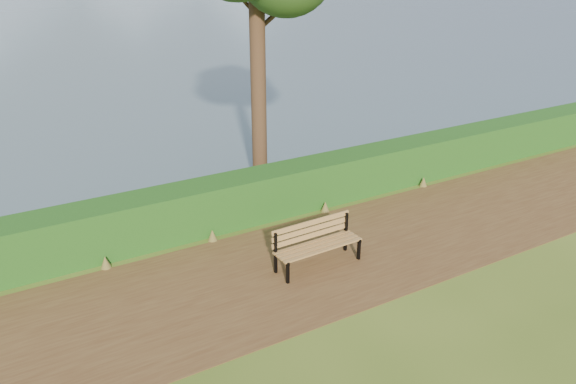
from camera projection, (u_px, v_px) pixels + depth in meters
ground at (315, 272)px, 10.09m from camera, size 140.00×140.00×0.00m
path at (306, 265)px, 10.33m from camera, size 40.00×3.40×0.01m
hedge at (249, 197)px, 11.96m from camera, size 32.00×0.85×1.00m
bench at (316, 241)px, 10.17m from camera, size 1.68×0.54×0.84m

